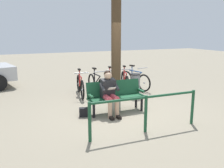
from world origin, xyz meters
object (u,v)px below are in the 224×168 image
litter_bin (135,85)px  bench (115,94)px  handbag (85,112)px  tree_trunk (116,36)px  bicycle_black (125,81)px  bicycle_red (111,82)px  person_reading (109,91)px  bicycle_purple (135,80)px  bicycle_orange (80,86)px  bicycle_blue (96,84)px

litter_bin → bench: bearing=41.8°
handbag → tree_trunk: bearing=-138.9°
bicycle_black → bicycle_red: bearing=-74.4°
bicycle_black → person_reading: bearing=-17.9°
bench → bicycle_red: 2.29m
tree_trunk → bicycle_purple: (-1.23, -0.90, -1.71)m
bicycle_black → bicycle_red: (0.59, -0.02, 0.00)m
person_reading → bicycle_orange: (0.17, -2.20, -0.31)m
person_reading → handbag: person_reading is taller
person_reading → bicycle_blue: (-0.43, -2.21, -0.31)m
bench → bicycle_purple: 2.83m
person_reading → litter_bin: 2.01m
person_reading → bicycle_red: bearing=-113.3°
tree_trunk → bicycle_red: tree_trunk is taller
person_reading → bicycle_purple: 3.13m
handbag → bicycle_orange: size_ratio=0.18×
bicycle_red → bicycle_orange: (1.20, 0.11, 0.00)m
person_reading → bicycle_black: bearing=-124.6°
handbag → tree_trunk: size_ratio=0.07×
tree_trunk → bicycle_blue: bearing=-62.5°
bench → bicycle_blue: 2.06m
bicycle_red → person_reading: bearing=-10.4°
person_reading → handbag: size_ratio=4.00×
bicycle_red → bicycle_blue: 0.61m
handbag → bicycle_black: bicycle_black is taller
bicycle_blue → bicycle_black: bearing=92.1°
bench → bicycle_red: bicycle_red is taller
bicycle_black → bicycle_blue: bearing=-68.7°
bench → bicycle_purple: bicycle_purple is taller
bicycle_red → bicycle_black: bearing=101.8°
bench → bicycle_purple: (-1.83, -2.16, -0.15)m
bench → litter_bin: 1.70m
bicycle_orange → litter_bin: bearing=70.5°
bicycle_purple → litter_bin: bearing=-42.7°
bench → handbag: size_ratio=5.35×
handbag → bicycle_blue: (-1.10, -2.12, 0.24)m
bicycle_blue → bicycle_orange: size_ratio=1.01×
person_reading → bicycle_purple: (-2.08, -2.32, -0.31)m
bicycle_black → bicycle_blue: (1.19, 0.08, 0.00)m
bicycle_blue → bicycle_orange: (0.61, 0.01, 0.00)m
person_reading → bicycle_black: size_ratio=0.74×
bicycle_black → litter_bin: bearing=11.4°
litter_bin → bicycle_orange: (1.69, -0.91, -0.05)m
tree_trunk → bicycle_blue: size_ratio=2.47×
handbag → bicycle_red: (-1.70, -2.21, 0.24)m
person_reading → bicycle_orange: bearing=-84.7°
litter_bin → bicycle_red: size_ratio=0.49×
bicycle_purple → bicycle_orange: bearing=-100.9°
litter_bin → bicycle_purple: size_ratio=0.49×
person_reading → bicycle_purple: bearing=-131.2°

